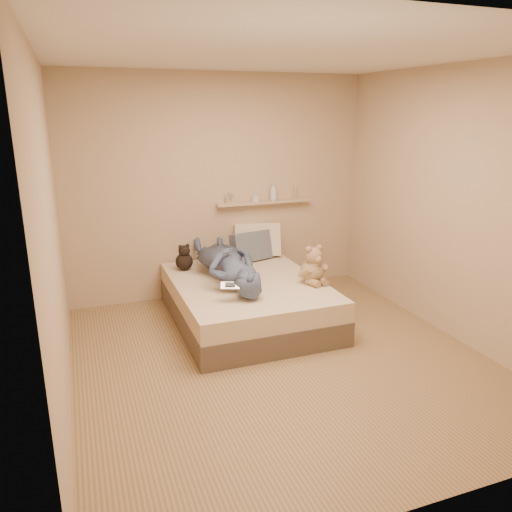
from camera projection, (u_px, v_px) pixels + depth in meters
name	position (u px, v px, depth m)	size (l,w,h in m)	color
room	(283.00, 219.00, 4.17)	(3.80, 3.80, 3.80)	#9A794F
bed	(247.00, 301.00, 5.31)	(1.50, 1.90, 0.45)	brown
game_console	(230.00, 286.00, 4.63)	(0.19, 0.14, 0.06)	#B6B8BD
teddy_bear	(313.00, 267.00, 5.15)	(0.33, 0.33, 0.41)	#A37F59
dark_plush	(184.00, 259.00, 5.57)	(0.20, 0.20, 0.30)	black
pillow_cream	(257.00, 240.00, 6.08)	(0.55, 0.16, 0.40)	beige
pillow_grey	(251.00, 247.00, 5.92)	(0.50, 0.14, 0.34)	slate
person	(227.00, 263.00, 5.25)	(0.55, 1.52, 0.36)	#475470
wall_shelf	(264.00, 202.00, 6.06)	(1.20, 0.12, 0.03)	tan
shelf_bottles	(261.00, 194.00, 6.02)	(0.91, 0.12, 0.22)	white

